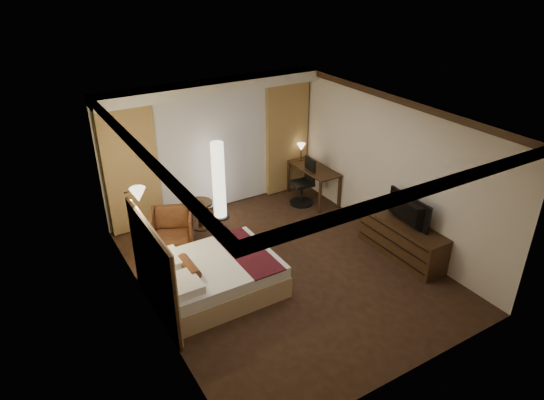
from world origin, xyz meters
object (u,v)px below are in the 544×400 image
bed (216,277)px  desk (313,183)px  dresser (402,239)px  television (405,209)px  office_chair (302,182)px  armchair (172,227)px  floor_lamp (219,181)px  side_table (200,215)px

bed → desk: (3.19, 1.87, 0.10)m
dresser → television: size_ratio=1.75×
office_chair → dresser: office_chair is taller
armchair → desk: bearing=27.2°
desk → floor_lamp: bearing=171.9°
floor_lamp → desk: 2.15m
desk → office_chair: size_ratio=1.25×
office_chair → dresser: (0.39, -2.57, -0.18)m
desk → office_chair: office_chair is taller
floor_lamp → television: (2.11, -2.91, 0.13)m
bed → side_table: (0.60, 2.00, 0.00)m
armchair → side_table: armchair is taller
floor_lamp → television: 3.60m
television → floor_lamp: bearing=39.5°
bed → dresser: dresser is taller
desk → television: size_ratio=1.32×
desk → office_chair: 0.37m
bed → desk: size_ratio=1.47×
dresser → television: television is taller
bed → dresser: 3.33m
bed → floor_lamp: bearing=62.9°
side_table → desk: (2.59, -0.13, 0.10)m
dresser → bed: bearing=167.0°
desk → dresser: bearing=-88.9°
office_chair → television: size_ratio=1.06×
bed → side_table: same height
bed → desk: bearing=30.3°
armchair → desk: armchair is taller
office_chair → desk: bearing=14.2°
armchair → television: 4.12m
armchair → desk: 3.30m
office_chair → side_table: bearing=-178.9°
floor_lamp → desk: size_ratio=1.27×
side_table → television: (2.61, -2.75, 0.67)m
armchair → dresser: (3.34, -2.40, -0.05)m
bed → television: bearing=-13.1°
side_table → floor_lamp: floor_lamp is taller
office_chair → television: 2.63m
dresser → side_table: bearing=133.9°
armchair → television: (3.31, -2.40, 0.56)m
office_chair → bed: bearing=-141.8°
floor_lamp → office_chair: size_ratio=1.58×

